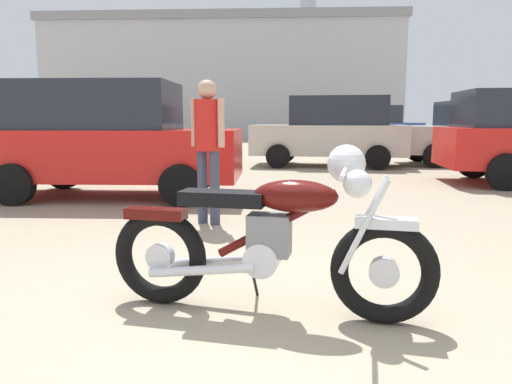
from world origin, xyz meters
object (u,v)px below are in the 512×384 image
Objects in this scene: bystander at (208,137)px; silver_sedan_mid at (479,133)px; blue_hatchback_right at (331,131)px; pale_sedan_back at (357,126)px; vintage_motorcycle at (275,237)px; red_hatchback_near at (108,139)px.

bystander is 0.39× the size of silver_sedan_mid.
pale_sedan_back is at bearing -97.68° from blue_hatchback_right.
pale_sedan_back is at bearing 89.57° from vintage_motorcycle.
red_hatchback_near is at bearing 130.88° from vintage_motorcycle.
vintage_motorcycle is at bearing -59.71° from red_hatchback_near.
blue_hatchback_right is at bearing 11.53° from bystander.
bystander is 0.41× the size of blue_hatchback_right.
silver_sedan_mid is 6.98m from pale_sedan_back.
blue_hatchback_right is at bearing 51.77° from red_hatchback_near.
silver_sedan_mid reaches higher than vintage_motorcycle.
vintage_motorcycle is 2.74m from bystander.
silver_sedan_mid is (6.06, 7.56, -0.18)m from bystander.
blue_hatchback_right is at bearing 92.17° from vintage_motorcycle.
silver_sedan_mid is at bearing -81.31° from pale_sedan_back.
bystander is at bearing -46.16° from red_hatchback_near.
red_hatchback_near reaches higher than bystander.
blue_hatchback_right is 6.52m from red_hatchback_near.
pale_sedan_back is (3.06, 16.75, 0.45)m from vintage_motorcycle.
vintage_motorcycle is 0.49× the size of silver_sedan_mid.
pale_sedan_back is at bearing -70.56° from silver_sedan_mid.
red_hatchback_near is (-3.98, -5.17, 0.00)m from blue_hatchback_right.
bystander is at bearing 52.52° from silver_sedan_mid.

